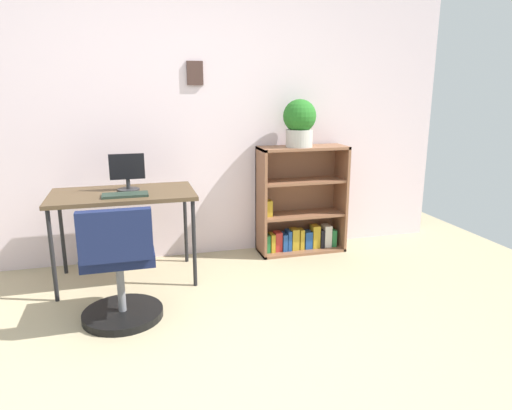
{
  "coord_description": "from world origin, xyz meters",
  "views": [
    {
      "loc": [
        -0.28,
        -1.88,
        1.47
      ],
      "look_at": [
        0.61,
        1.36,
        0.61
      ],
      "focal_mm": 32.36,
      "sensor_mm": 36.0,
      "label": 1
    }
  ],
  "objects_px": {
    "desk": "(123,199)",
    "potted_plant_on_shelf": "(300,122)",
    "keyboard": "(125,195)",
    "monitor": "(127,172)",
    "bookshelf_low": "(300,206)",
    "office_chair": "(119,272)"
  },
  "relations": [
    {
      "from": "monitor",
      "to": "desk",
      "type": "bearing_deg",
      "value": -127.05
    },
    {
      "from": "keyboard",
      "to": "desk",
      "type": "bearing_deg",
      "value": 98.71
    },
    {
      "from": "desk",
      "to": "office_chair",
      "type": "bearing_deg",
      "value": -93.33
    },
    {
      "from": "monitor",
      "to": "office_chair",
      "type": "relative_size",
      "value": 0.36
    },
    {
      "from": "keyboard",
      "to": "potted_plant_on_shelf",
      "type": "height_order",
      "value": "potted_plant_on_shelf"
    },
    {
      "from": "potted_plant_on_shelf",
      "to": "office_chair",
      "type": "bearing_deg",
      "value": -148.63
    },
    {
      "from": "keyboard",
      "to": "potted_plant_on_shelf",
      "type": "bearing_deg",
      "value": 14.11
    },
    {
      "from": "keyboard",
      "to": "bookshelf_low",
      "type": "distance_m",
      "value": 1.61
    },
    {
      "from": "bookshelf_low",
      "to": "potted_plant_on_shelf",
      "type": "relative_size",
      "value": 2.37
    },
    {
      "from": "keyboard",
      "to": "office_chair",
      "type": "bearing_deg",
      "value": -96.12
    },
    {
      "from": "keyboard",
      "to": "bookshelf_low",
      "type": "bearing_deg",
      "value": 15.7
    },
    {
      "from": "bookshelf_low",
      "to": "desk",
      "type": "bearing_deg",
      "value": -169.12
    },
    {
      "from": "office_chair",
      "to": "bookshelf_low",
      "type": "xyz_separation_m",
      "value": [
        1.59,
        1.0,
        0.08
      ]
    },
    {
      "from": "potted_plant_on_shelf",
      "to": "monitor",
      "type": "bearing_deg",
      "value": -172.89
    },
    {
      "from": "desk",
      "to": "potted_plant_on_shelf",
      "type": "bearing_deg",
      "value": 9.11
    },
    {
      "from": "bookshelf_low",
      "to": "potted_plant_on_shelf",
      "type": "distance_m",
      "value": 0.77
    },
    {
      "from": "monitor",
      "to": "office_chair",
      "type": "height_order",
      "value": "monitor"
    },
    {
      "from": "office_chair",
      "to": "desk",
      "type": "bearing_deg",
      "value": 86.67
    },
    {
      "from": "bookshelf_low",
      "to": "monitor",
      "type": "bearing_deg",
      "value": -170.99
    },
    {
      "from": "desk",
      "to": "office_chair",
      "type": "relative_size",
      "value": 1.34
    },
    {
      "from": "desk",
      "to": "monitor",
      "type": "distance_m",
      "value": 0.21
    },
    {
      "from": "desk",
      "to": "bookshelf_low",
      "type": "height_order",
      "value": "bookshelf_low"
    }
  ]
}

